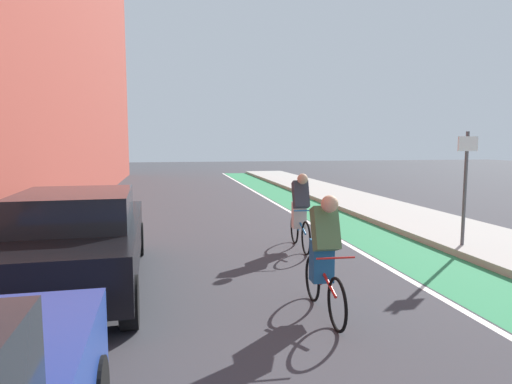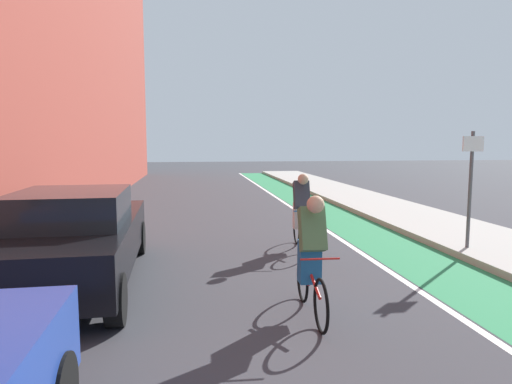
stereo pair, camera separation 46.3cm
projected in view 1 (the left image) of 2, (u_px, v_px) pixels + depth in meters
ground_plane at (227, 224)px, 12.35m from camera, size 80.71×80.71×0.00m
bike_lane_paint at (315, 210)px, 14.91m from camera, size 1.60×36.69×0.00m
lane_divider_stripe at (289, 211)px, 14.74m from camera, size 0.12×36.69×0.00m
sidewalk_right at (374, 206)px, 15.31m from camera, size 2.67×36.69×0.14m
parked_sedan_black at (79, 238)px, 6.88m from camera, size 2.03×4.82×1.53m
cyclist_mid at (324, 255)px, 5.79m from camera, size 0.48×1.71×1.61m
cyclist_trailing at (300, 211)px, 9.41m from camera, size 0.48×1.74×1.63m
street_sign_post at (466, 177)px, 9.10m from camera, size 0.44×0.07×2.35m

